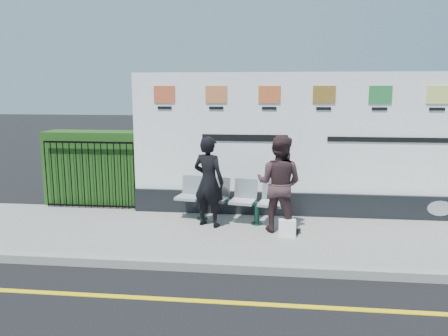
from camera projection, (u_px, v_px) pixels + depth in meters
The scene contains 12 objects.
ground at pixel (309, 307), 5.65m from camera, with size 80.00×80.00×0.00m, color black.
pavement at pixel (299, 238), 8.08m from camera, with size 14.00×3.00×0.12m, color gray.
kerb at pixel (304, 271), 6.61m from camera, with size 14.00×0.18×0.14m, color gray.
yellow_line at pixel (309, 307), 5.65m from camera, with size 14.00×0.10×0.01m, color yellow.
billboard at pixel (321, 155), 9.10m from camera, with size 8.00×0.30×3.00m.
hedge at pixel (97, 168), 10.18m from camera, with size 2.35×0.70×1.70m, color #1E4715.
railing at pixel (90, 175), 9.76m from camera, with size 2.05×0.06×1.54m, color black, non-canonical shape.
bench at pixel (229, 210), 8.84m from camera, with size 2.21×0.57×0.47m, color #B5B9BE, non-canonical shape.
woman_left at pixel (209, 182), 8.47m from camera, with size 0.65×0.43×1.78m, color black.
woman_right at pixel (279, 184), 8.16m from camera, with size 0.89×0.69×1.83m, color #3A2528.
handbag_brown at pixel (215, 193), 8.86m from camera, with size 0.27×0.12×0.21m, color black.
carrier_bag_white at pixel (287, 228), 7.97m from camera, with size 0.31×0.19×0.31m, color white.
Camera 1 is at (-0.51, -5.32, 2.79)m, focal length 35.00 mm.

